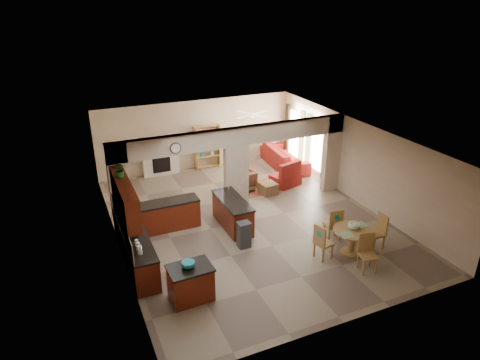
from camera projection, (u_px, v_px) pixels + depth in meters
name	position (u px, v px, depth m)	size (l,w,h in m)	color
floor	(249.00, 221.00, 13.57)	(10.00, 10.00, 0.00)	#7A6C55
ceiling	(250.00, 136.00, 12.45)	(10.00, 10.00, 0.00)	white
wall_back	(197.00, 135.00, 17.20)	(8.00, 8.00, 0.00)	#CAB294
wall_front	(351.00, 270.00, 8.82)	(8.00, 8.00, 0.00)	#CAB294
wall_left	(115.00, 204.00, 11.54)	(10.00, 10.00, 0.00)	#CAB294
wall_right	(356.00, 161.00, 14.48)	(10.00, 10.00, 0.00)	#CAB294
partition_left_pier	(120.00, 188.00, 12.49)	(0.60, 0.25, 2.80)	#CAB294
partition_center_pier	(236.00, 178.00, 13.97)	(0.80, 0.25, 2.20)	#CAB294
partition_right_pier	(332.00, 153.00, 15.21)	(0.60, 0.25, 2.80)	#CAB294
partition_header	(236.00, 137.00, 13.41)	(8.00, 0.25, 0.60)	#CAB294
kitchen_counter	(147.00, 233.00, 11.98)	(2.52, 3.29, 1.48)	#440E07
upper_cabinets	(125.00, 198.00, 10.72)	(0.35, 2.40, 0.90)	#440E07
peninsula	(233.00, 213.00, 13.07)	(0.70, 1.85, 0.91)	#440E07
wall_clock	(176.00, 148.00, 12.56)	(0.34, 0.34, 0.03)	#502C1A
rug	(254.00, 189.00, 15.77)	(1.60, 1.30, 0.01)	brown
fireplace	(160.00, 160.00, 16.79)	(1.60, 0.35, 1.20)	beige
shelving_unit	(207.00, 147.00, 17.38)	(1.00, 0.32, 1.80)	olive
window_a	(317.00, 147.00, 16.48)	(0.02, 0.90, 1.90)	white
window_b	(295.00, 134.00, 17.90)	(0.02, 0.90, 1.90)	white
glazed_door	(305.00, 144.00, 17.25)	(0.02, 0.70, 2.10)	white
drape_a_left	(325.00, 152.00, 15.96)	(0.10, 0.28, 2.30)	#44241B
drape_a_right	(308.00, 142.00, 16.97)	(0.10, 0.28, 2.30)	#44241B
drape_b_left	(302.00, 139.00, 17.39)	(0.10, 0.28, 2.30)	#44241B
drape_b_right	(287.00, 131.00, 18.39)	(0.10, 0.28, 2.30)	#44241B
ceiling_fan	(252.00, 115.00, 15.61)	(1.00, 1.00, 0.10)	white
kitchen_island	(191.00, 283.00, 9.95)	(1.04, 0.76, 0.88)	#440E07
teal_bowl	(188.00, 265.00, 9.75)	(0.31, 0.31, 0.15)	teal
trash_can	(244.00, 236.00, 12.05)	(0.34, 0.29, 0.72)	#2D2D2F
dining_table	(353.00, 238.00, 11.69)	(1.09, 1.09, 0.74)	olive
fruit_bowl	(354.00, 226.00, 11.62)	(0.31, 0.31, 0.17)	#8DBC28
sofa	(284.00, 157.00, 17.69)	(1.11, 2.84, 0.83)	maroon
chaise	(285.00, 180.00, 16.06)	(0.99, 0.81, 0.40)	maroon
armchair	(242.00, 180.00, 15.54)	(0.81, 0.84, 0.76)	maroon
ottoman	(268.00, 188.00, 15.34)	(0.56, 0.56, 0.40)	maroon
plant	(120.00, 169.00, 10.69)	(0.40, 0.35, 0.44)	#164B14
chair_north	(334.00, 223.00, 12.29)	(0.48, 0.48, 1.02)	olive
chair_east	(378.00, 230.00, 11.96)	(0.43, 0.43, 1.02)	olive
chair_south	(367.00, 251.00, 11.00)	(0.50, 0.50, 1.02)	olive
chair_west	(322.00, 241.00, 11.43)	(0.49, 0.49, 1.02)	olive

